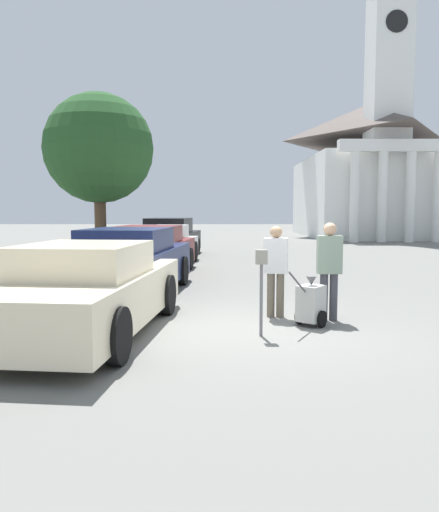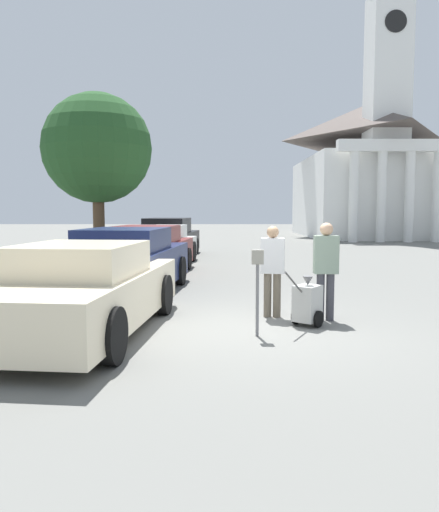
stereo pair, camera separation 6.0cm
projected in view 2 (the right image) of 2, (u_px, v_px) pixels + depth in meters
ground_plane at (256, 329)px, 8.18m from camera, size 120.00×120.00×0.00m
parked_car_cream at (87, 291)px, 7.80m from camera, size 2.43×5.10×1.43m
parked_car_navy at (129, 263)px, 11.39m from camera, size 2.46×5.35×1.53m
parked_car_maroon at (150, 252)px, 14.68m from camera, size 2.39×5.45×1.49m
parked_car_white at (161, 246)px, 17.48m from camera, size 2.45×4.93×1.41m
parked_car_black at (171, 239)px, 20.61m from camera, size 2.38×5.31×1.61m
parking_meter at (260, 276)px, 7.63m from camera, size 0.18×0.09×1.34m
person_worker at (275, 266)px, 9.00m from camera, size 0.45×0.29×1.66m
person_supervisor at (328, 265)px, 8.69m from camera, size 0.43×0.24×1.73m
equipment_cart at (310, 303)px, 8.36m from camera, size 0.75×0.90×1.00m
church at (367, 162)px, 36.16m from camera, size 8.53×14.11×21.46m
shade_tree at (100, 149)px, 18.88m from camera, size 4.14×4.14×6.33m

